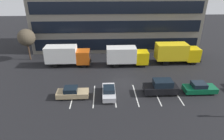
{
  "coord_description": "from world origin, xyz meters",
  "views": [
    {
      "loc": [
        -2.77,
        -25.29,
        14.1
      ],
      "look_at": [
        -1.56,
        1.58,
        1.4
      ],
      "focal_mm": 30.95,
      "sensor_mm": 36.0,
      "label": 1
    }
  ],
  "objects": [
    {
      "name": "sedan_forest",
      "position": [
        10.1,
        -3.25,
        0.73
      ],
      "size": [
        4.31,
        1.81,
        1.54
      ],
      "color": "#0C5933",
      "rests_on": "ground_plane"
    },
    {
      "name": "sedan_silver",
      "position": [
        -2.21,
        -3.57,
        0.68
      ],
      "size": [
        1.68,
        4.02,
        1.44
      ],
      "color": "silver",
      "rests_on": "ground_plane"
    },
    {
      "name": "office_building",
      "position": [
        0.0,
        17.95,
        9.0
      ],
      "size": [
        34.68,
        10.64,
        18.0
      ],
      "color": "slate",
      "rests_on": "ground_plane"
    },
    {
      "name": "suv_black",
      "position": [
        4.82,
        -3.21,
        0.98
      ],
      "size": [
        4.51,
        1.91,
        2.04
      ],
      "color": "black",
      "rests_on": "ground_plane"
    },
    {
      "name": "box_truck_yellow",
      "position": [
        1.22,
        6.36,
        1.94
      ],
      "size": [
        7.42,
        2.46,
        3.44
      ],
      "color": "yellow",
      "rests_on": "ground_plane"
    },
    {
      "name": "box_truck_yellow_all",
      "position": [
        10.43,
        7.13,
        2.09
      ],
      "size": [
        8.0,
        2.65,
        3.71
      ],
      "color": "yellow",
      "rests_on": "ground_plane"
    },
    {
      "name": "lot_markings",
      "position": [
        -0.0,
        -3.45,
        0.0
      ],
      "size": [
        14.14,
        5.4,
        0.01
      ],
      "color": "silver",
      "rests_on": "ground_plane"
    },
    {
      "name": "bare_tree",
      "position": [
        -17.0,
        10.12,
        4.32
      ],
      "size": [
        3.16,
        3.16,
        5.92
      ],
      "color": "#473323",
      "rests_on": "ground_plane"
    },
    {
      "name": "sedan_tan",
      "position": [
        -6.98,
        -3.62,
        0.7
      ],
      "size": [
        4.12,
        1.73,
        1.48
      ],
      "color": "tan",
      "rests_on": "ground_plane"
    },
    {
      "name": "box_truck_orange",
      "position": [
        -9.26,
        6.84,
        2.03
      ],
      "size": [
        7.79,
        2.58,
        3.61
      ],
      "color": "#D85914",
      "rests_on": "ground_plane"
    },
    {
      "name": "ground_plane",
      "position": [
        0.0,
        0.0,
        0.0
      ],
      "size": [
        120.0,
        120.0,
        0.0
      ],
      "primitive_type": "plane",
      "color": "black"
    }
  ]
}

